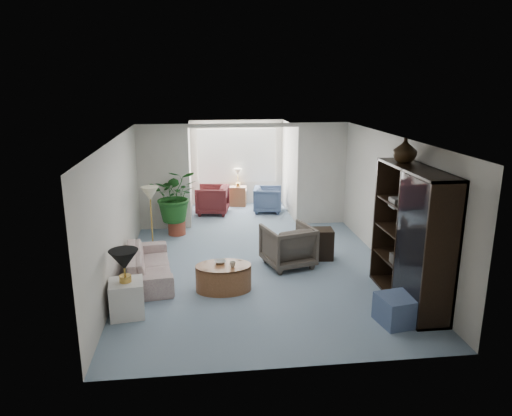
{
  "coord_description": "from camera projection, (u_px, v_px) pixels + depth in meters",
  "views": [
    {
      "loc": [
        -1.04,
        -8.11,
        3.48
      ],
      "look_at": [
        0.0,
        0.6,
        1.1
      ],
      "focal_mm": 33.3,
      "sensor_mm": 36.0,
      "label": 1
    }
  ],
  "objects": [
    {
      "name": "framed_picture",
      "position": [
        396.0,
        182.0,
        8.54
      ],
      "size": [
        0.04,
        0.5,
        0.4
      ],
      "primitive_type": "cube",
      "color": "#B9B194"
    },
    {
      "name": "back_pier_left",
      "position": [
        164.0,
        178.0,
        11.13
      ],
      "size": [
        1.2,
        0.12,
        2.5
      ],
      "primitive_type": "cube",
      "color": "silver",
      "rests_on": "ground"
    },
    {
      "name": "window_pane",
      "position": [
        237.0,
        156.0,
        13.4
      ],
      "size": [
        2.2,
        0.02,
        1.5
      ],
      "primitive_type": "cube",
      "color": "white"
    },
    {
      "name": "end_table",
      "position": [
        127.0,
        298.0,
        7.18
      ],
      "size": [
        0.56,
        0.56,
        0.55
      ],
      "primitive_type": "cube",
      "rotation": [
        0.0,
        0.0,
        0.13
      ],
      "color": "white",
      "rests_on": "ground"
    },
    {
      "name": "window_blinds",
      "position": [
        237.0,
        156.0,
        13.37
      ],
      "size": [
        2.2,
        0.02,
        1.5
      ],
      "primitive_type": "cube",
      "color": "white"
    },
    {
      "name": "sofa",
      "position": [
        149.0,
        264.0,
        8.5
      ],
      "size": [
        0.98,
        1.97,
        0.55
      ],
      "primitive_type": "imported",
      "rotation": [
        0.0,
        0.0,
        1.7
      ],
      "color": "beige",
      "rests_on": "ground"
    },
    {
      "name": "back_header",
      "position": [
        244.0,
        125.0,
        11.03
      ],
      "size": [
        2.6,
        0.12,
        0.1
      ],
      "primitive_type": "cube",
      "color": "silver",
      "rests_on": "back_pier_left"
    },
    {
      "name": "cabinet_urn",
      "position": [
        405.0,
        150.0,
        7.59
      ],
      "size": [
        0.38,
        0.38,
        0.39
      ],
      "primitive_type": "imported",
      "color": "black",
      "rests_on": "entertainment_cabinet"
    },
    {
      "name": "side_table_dark",
      "position": [
        320.0,
        244.0,
        9.48
      ],
      "size": [
        0.54,
        0.44,
        0.61
      ],
      "primitive_type": "cube",
      "rotation": [
        0.0,
        0.0,
        -0.08
      ],
      "color": "black",
      "rests_on": "ground"
    },
    {
      "name": "shelf_clutter",
      "position": [
        406.0,
        245.0,
        7.55
      ],
      "size": [
        0.3,
        1.08,
        1.06
      ],
      "color": "black",
      "rests_on": "entertainment_cabinet"
    },
    {
      "name": "sunroom_chair_maroon",
      "position": [
        212.0,
        200.0,
        12.66
      ],
      "size": [
        0.96,
        0.94,
        0.76
      ],
      "primitive_type": "imported",
      "rotation": [
        0.0,
        0.0,
        -1.75
      ],
      "color": "#511C1C",
      "rests_on": "ground"
    },
    {
      "name": "back_pier_right",
      "position": [
        322.0,
        174.0,
        11.57
      ],
      "size": [
        1.2,
        0.12,
        2.5
      ],
      "primitive_type": "cube",
      "color": "silver",
      "rests_on": "ground"
    },
    {
      "name": "sunroom_table",
      "position": [
        238.0,
        196.0,
        13.49
      ],
      "size": [
        0.51,
        0.43,
        0.56
      ],
      "primitive_type": "cube",
      "rotation": [
        0.0,
        0.0,
        -0.17
      ],
      "color": "brown",
      "rests_on": "ground"
    },
    {
      "name": "floor_lamp",
      "position": [
        150.0,
        194.0,
        9.59
      ],
      "size": [
        0.36,
        0.36,
        0.28
      ],
      "primitive_type": "cone",
      "color": "beige",
      "rests_on": "ground"
    },
    {
      "name": "ottoman",
      "position": [
        397.0,
        310.0,
        6.96
      ],
      "size": [
        0.61,
        0.61,
        0.42
      ],
      "primitive_type": "cube",
      "rotation": [
        0.0,
        0.0,
        0.17
      ],
      "color": "slate",
      "rests_on": "ground"
    },
    {
      "name": "table_lamp",
      "position": [
        124.0,
        260.0,
        7.02
      ],
      "size": [
        0.44,
        0.44,
        0.3
      ],
      "primitive_type": "cone",
      "color": "black",
      "rests_on": "end_table"
    },
    {
      "name": "plant_pot",
      "position": [
        177.0,
        228.0,
        11.0
      ],
      "size": [
        0.4,
        0.4,
        0.32
      ],
      "primitive_type": "cylinder",
      "color": "brown",
      "rests_on": "ground"
    },
    {
      "name": "sunroom_chair_blue",
      "position": [
        268.0,
        199.0,
        12.84
      ],
      "size": [
        0.87,
        0.85,
        0.68
      ],
      "primitive_type": "imported",
      "rotation": [
        0.0,
        0.0,
        1.4
      ],
      "color": "slate",
      "rests_on": "ground"
    },
    {
      "name": "floor",
      "position": [
        260.0,
        274.0,
        8.8
      ],
      "size": [
        6.0,
        6.0,
        0.0
      ],
      "primitive_type": "plane",
      "color": "#8498AE",
      "rests_on": "ground"
    },
    {
      "name": "sunroom_floor",
      "position": [
        241.0,
        214.0,
        12.73
      ],
      "size": [
        2.6,
        2.6,
        0.0
      ],
      "primitive_type": "plane",
      "color": "#8498AE",
      "rests_on": "ground"
    },
    {
      "name": "house_plant",
      "position": [
        175.0,
        195.0,
        10.8
      ],
      "size": [
        1.1,
        0.95,
        1.22
      ],
      "primitive_type": "imported",
      "color": "#1C521C",
      "rests_on": "plant_pot"
    },
    {
      "name": "coffee_bowl",
      "position": [
        220.0,
        262.0,
        8.09
      ],
      "size": [
        0.22,
        0.22,
        0.05
      ],
      "primitive_type": "imported",
      "rotation": [
        0.0,
        0.0,
        0.15
      ],
      "color": "beige",
      "rests_on": "coffee_table"
    },
    {
      "name": "wingback_chair",
      "position": [
        288.0,
        246.0,
        9.09
      ],
      "size": [
        1.07,
        1.09,
        0.81
      ],
      "primitive_type": "imported",
      "rotation": [
        0.0,
        0.0,
        3.41
      ],
      "color": "#595046",
      "rests_on": "ground"
    },
    {
      "name": "coffee_table",
      "position": [
        224.0,
        278.0,
        8.06
      ],
      "size": [
        1.08,
        1.08,
        0.45
      ],
      "primitive_type": "cylinder",
      "rotation": [
        0.0,
        0.0,
        0.15
      ],
      "color": "brown",
      "rests_on": "ground"
    },
    {
      "name": "entertainment_cabinet",
      "position": [
        412.0,
        236.0,
        7.45
      ],
      "size": [
        0.53,
        1.97,
        2.19
      ],
      "primitive_type": "cube",
      "color": "black",
      "rests_on": "ground"
    },
    {
      "name": "coffee_cup",
      "position": [
        233.0,
        264.0,
        7.92
      ],
      "size": [
        0.11,
        0.11,
        0.09
      ],
      "primitive_type": "imported",
      "rotation": [
        0.0,
        0.0,
        0.15
      ],
      "color": "beige",
      "rests_on": "coffee_table"
    }
  ]
}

